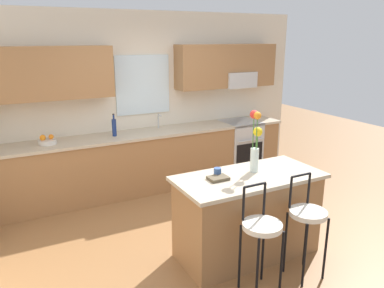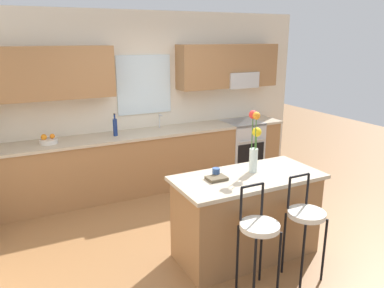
# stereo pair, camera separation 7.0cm
# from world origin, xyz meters

# --- Properties ---
(ground_plane) EXTENTS (14.00, 14.00, 0.00)m
(ground_plane) POSITION_xyz_m (0.00, 0.00, 0.00)
(ground_plane) COLOR olive
(back_wall_assembly) EXTENTS (5.60, 0.50, 2.70)m
(back_wall_assembly) POSITION_xyz_m (0.03, 1.98, 1.51)
(back_wall_assembly) COLOR beige
(back_wall_assembly) RESTS_ON ground
(counter_run) EXTENTS (4.56, 0.64, 0.92)m
(counter_run) POSITION_xyz_m (0.00, 1.70, 0.47)
(counter_run) COLOR #996B42
(counter_run) RESTS_ON ground
(sink_faucet) EXTENTS (0.02, 0.13, 0.23)m
(sink_faucet) POSITION_xyz_m (0.19, 1.84, 1.06)
(sink_faucet) COLOR #B7BABC
(sink_faucet) RESTS_ON counter_run
(oven_range) EXTENTS (0.60, 0.64, 0.92)m
(oven_range) POSITION_xyz_m (1.63, 1.68, 0.46)
(oven_range) COLOR #B7BABC
(oven_range) RESTS_ON ground
(kitchen_island) EXTENTS (1.58, 0.75, 0.92)m
(kitchen_island) POSITION_xyz_m (0.22, -0.54, 0.46)
(kitchen_island) COLOR #996B42
(kitchen_island) RESTS_ON ground
(bar_stool_near) EXTENTS (0.36, 0.36, 1.04)m
(bar_stool_near) POSITION_xyz_m (-0.06, -1.13, 0.64)
(bar_stool_near) COLOR black
(bar_stool_near) RESTS_ON ground
(bar_stool_middle) EXTENTS (0.36, 0.36, 1.04)m
(bar_stool_middle) POSITION_xyz_m (0.49, -1.13, 0.64)
(bar_stool_middle) COLOR black
(bar_stool_middle) RESTS_ON ground
(flower_vase) EXTENTS (0.13, 0.14, 0.67)m
(flower_vase) POSITION_xyz_m (0.33, -0.47, 1.26)
(flower_vase) COLOR silver
(flower_vase) RESTS_ON kitchen_island
(mug_ceramic) EXTENTS (0.08, 0.08, 0.09)m
(mug_ceramic) POSITION_xyz_m (-0.09, -0.41, 0.97)
(mug_ceramic) COLOR #33518C
(mug_ceramic) RESTS_ON kitchen_island
(cookbook) EXTENTS (0.20, 0.15, 0.03)m
(cookbook) POSITION_xyz_m (-0.13, -0.49, 0.94)
(cookbook) COLOR brown
(cookbook) RESTS_ON kitchen_island
(fruit_bowl_oranges) EXTENTS (0.24, 0.24, 0.13)m
(fruit_bowl_oranges) POSITION_xyz_m (-1.50, 1.70, 0.96)
(fruit_bowl_oranges) COLOR silver
(fruit_bowl_oranges) RESTS_ON counter_run
(bottle_olive_oil) EXTENTS (0.06, 0.06, 0.33)m
(bottle_olive_oil) POSITION_xyz_m (-0.57, 1.70, 1.05)
(bottle_olive_oil) COLOR navy
(bottle_olive_oil) RESTS_ON counter_run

